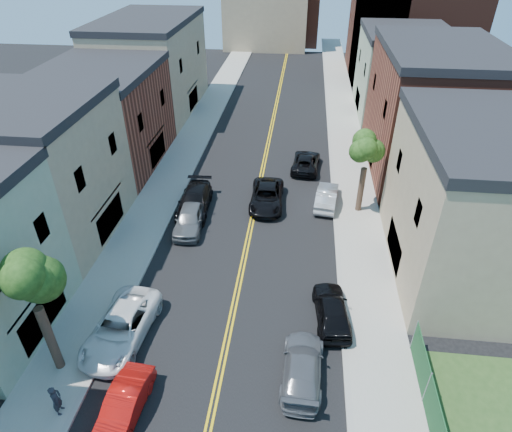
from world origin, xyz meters
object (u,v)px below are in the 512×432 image
(black_car_left, at_px, (195,201))
(black_suv_lane, at_px, (267,196))
(black_car_right, at_px, (332,309))
(dark_car_right_far, at_px, (306,162))
(red_sedan, at_px, (124,405))
(grey_car_left, at_px, (190,218))
(pedestrian_left, at_px, (56,400))
(silver_car_right, at_px, (327,197))
(white_pickup, at_px, (121,327))
(grey_car_right, at_px, (302,367))

(black_car_left, distance_m, black_suv_lane, 5.56)
(black_car_right, bearing_deg, dark_car_right_far, -90.55)
(red_sedan, distance_m, black_suv_lane, 18.80)
(grey_car_left, height_order, pedestrian_left, pedestrian_left)
(black_car_left, distance_m, silver_car_right, 10.19)
(pedestrian_left, bearing_deg, silver_car_right, -39.80)
(silver_car_right, bearing_deg, grey_car_left, 30.16)
(black_suv_lane, bearing_deg, black_car_right, -69.28)
(white_pickup, bearing_deg, grey_car_left, 88.03)
(black_car_left, relative_size, silver_car_right, 1.25)
(grey_car_right, relative_size, dark_car_right_far, 0.97)
(white_pickup, bearing_deg, pedestrian_left, -100.42)
(black_suv_lane, bearing_deg, red_sedan, -105.61)
(pedestrian_left, bearing_deg, black_car_left, -14.42)
(white_pickup, bearing_deg, grey_car_right, -3.45)
(grey_car_right, relative_size, silver_car_right, 1.08)
(black_car_left, distance_m, black_car_right, 14.19)
(white_pickup, xyz_separation_m, pedestrian_left, (-1.20, -4.46, 0.19))
(grey_car_right, relative_size, black_suv_lane, 0.89)
(grey_car_left, distance_m, dark_car_right_far, 12.98)
(black_car_left, bearing_deg, red_sedan, -90.33)
(grey_car_left, distance_m, silver_car_right, 10.68)
(grey_car_right, xyz_separation_m, black_car_right, (1.52, 3.87, 0.07))
(silver_car_right, bearing_deg, dark_car_right_far, -67.09)
(white_pickup, height_order, grey_car_left, grey_car_left)
(white_pickup, height_order, pedestrian_left, pedestrian_left)
(grey_car_left, bearing_deg, black_car_left, 91.94)
(grey_car_left, distance_m, black_car_right, 12.51)
(dark_car_right_far, relative_size, black_suv_lane, 0.91)
(black_car_left, bearing_deg, silver_car_right, 8.22)
(black_suv_lane, bearing_deg, white_pickup, -115.67)
(pedestrian_left, bearing_deg, white_pickup, -22.12)
(dark_car_right_far, bearing_deg, red_sedan, 77.87)
(white_pickup, distance_m, grey_car_left, 10.37)
(silver_car_right, distance_m, pedestrian_left, 22.57)
(black_suv_lane, bearing_deg, grey_car_right, -79.80)
(pedestrian_left, bearing_deg, grey_car_left, -16.28)
(grey_car_left, relative_size, dark_car_right_far, 0.97)
(grey_car_right, bearing_deg, dark_car_right_far, -87.14)
(red_sedan, height_order, black_car_right, black_car_right)
(dark_car_right_far, relative_size, pedestrian_left, 2.94)
(black_car_right, xyz_separation_m, silver_car_right, (0.00, 12.00, -0.03))
(red_sedan, bearing_deg, pedestrian_left, -170.70)
(white_pickup, distance_m, dark_car_right_far, 22.45)
(grey_car_left, relative_size, black_suv_lane, 0.89)
(dark_car_right_far, height_order, pedestrian_left, pedestrian_left)
(red_sedan, height_order, dark_car_right_far, dark_car_right_far)
(black_car_left, height_order, black_suv_lane, black_car_left)
(red_sedan, height_order, white_pickup, white_pickup)
(dark_car_right_far, bearing_deg, pedestrian_left, 72.16)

